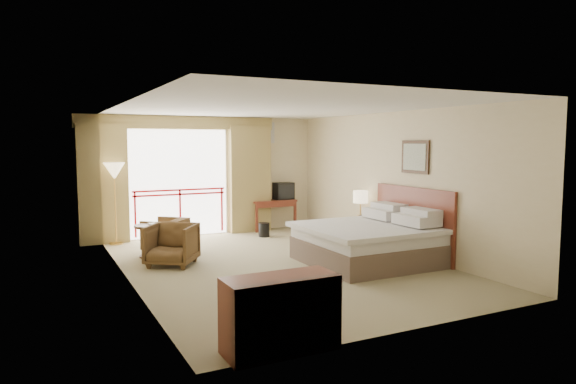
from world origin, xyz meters
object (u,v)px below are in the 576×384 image
wastebasket (264,230)px  armchair_near (172,265)px  side_table (150,235)px  tv (283,191)px  floor_lamp (114,174)px  dresser (281,314)px  bed (370,242)px  desk (271,206)px  armchair_far (166,252)px  table_lamp (361,197)px  nightstand (361,232)px

wastebasket → armchair_near: 3.09m
side_table → tv: bearing=26.3°
floor_lamp → dresser: bearing=-84.2°
bed → wastebasket: 3.21m
desk → wastebasket: bearing=-119.1°
bed → tv: 4.00m
armchair_far → side_table: side_table is taller
bed → armchair_near: 3.46m
bed → tv: tv is taller
side_table → bed: bearing=-32.8°
armchair_far → floor_lamp: size_ratio=0.43×
tv → dresser: (-3.32, -6.72, -0.54)m
armchair_far → dresser: (-0.08, -5.30, 0.39)m
bed → armchair_far: 3.94m
desk → armchair_far: desk is taller
armchair_near → floor_lamp: size_ratio=0.47×
table_lamp → tv: (-0.49, 2.59, -0.07)m
armchair_near → dresser: size_ratio=0.68×
bed → nightstand: size_ratio=3.68×
tv → armchair_near: tv is taller
armchair_far → side_table: size_ratio=1.21×
table_lamp → armchair_near: bearing=180.0°
side_table → nightstand: bearing=-11.8°
tv → floor_lamp: size_ratio=0.27×
bed → tv: bearing=86.4°
wastebasket → floor_lamp: (-3.10, 0.59, 1.31)m
table_lamp → side_table: size_ratio=0.89×
bed → tv: size_ratio=4.62×
table_lamp → dresser: size_ratio=0.46×
floor_lamp → tv: bearing=3.2°
wastebasket → side_table: 2.91m
desk → tv: size_ratio=2.41×
armchair_near → dresser: dresser is taller
nightstand → desk: (-0.79, 2.69, 0.28)m
nightstand → tv: tv is taller
desk → wastebasket: size_ratio=3.54×
nightstand → armchair_far: 3.94m
desk → wastebasket: desk is taller
table_lamp → armchair_near: 4.02m
tv → dresser: tv is taller
tv → wastebasket: tv is taller
tv → bed: bearing=-112.2°
tv → dresser: bearing=-134.9°
bed → desk: bearing=90.8°
table_lamp → dresser: bearing=-132.7°
armchair_far → desk: bearing=159.3°
table_lamp → tv: tv is taller
side_table → floor_lamp: floor_lamp is taller
wastebasket → dresser: size_ratio=0.27×
floor_lamp → dresser: 6.62m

